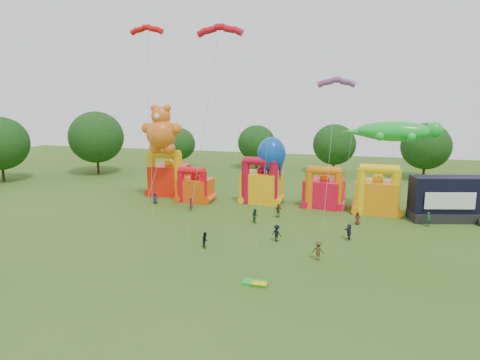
% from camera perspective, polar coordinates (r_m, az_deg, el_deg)
% --- Properties ---
extents(ground, '(160.00, 160.00, 0.00)m').
position_cam_1_polar(ground, '(35.52, -5.33, -14.07)').
color(ground, '#355518').
rests_on(ground, ground).
extents(tree_ring, '(120.63, 122.70, 12.07)m').
position_cam_1_polar(tree_ring, '(34.26, -6.99, -3.90)').
color(tree_ring, '#352314').
rests_on(tree_ring, ground).
extents(bouncy_castle_0, '(6.28, 5.35, 7.17)m').
position_cam_1_polar(bouncy_castle_0, '(66.37, -9.49, 0.34)').
color(bouncy_castle_0, red).
rests_on(bouncy_castle_0, ground).
extents(bouncy_castle_1, '(4.94, 4.20, 5.12)m').
position_cam_1_polar(bouncy_castle_1, '(62.06, -6.04, -1.03)').
color(bouncy_castle_1, '#E84E0C').
rests_on(bouncy_castle_1, ground).
extents(bouncy_castle_2, '(5.74, 4.91, 6.73)m').
position_cam_1_polar(bouncy_castle_2, '(60.89, 2.84, -0.66)').
color(bouncy_castle_2, '#FFB40D').
rests_on(bouncy_castle_2, ground).
extents(bouncy_castle_3, '(5.73, 5.03, 5.85)m').
position_cam_1_polar(bouncy_castle_3, '(59.50, 11.13, -1.46)').
color(bouncy_castle_3, red).
rests_on(bouncy_castle_3, ground).
extents(bouncy_castle_4, '(5.72, 4.75, 6.61)m').
position_cam_1_polar(bouncy_castle_4, '(58.28, 17.82, -1.80)').
color(bouncy_castle_4, orange).
rests_on(bouncy_castle_4, ground).
extents(stage_trailer, '(9.21, 5.26, 5.49)m').
position_cam_1_polar(stage_trailer, '(58.01, 25.91, -2.32)').
color(stage_trailer, black).
rests_on(stage_trailer, ground).
extents(teddy_bear_kite, '(6.10, 10.04, 13.93)m').
position_cam_1_polar(teddy_bear_kite, '(61.58, -10.73, 4.62)').
color(teddy_bear_kite, orange).
rests_on(teddy_bear_kite, ground).
extents(gecko_kite, '(12.34, 5.45, 11.99)m').
position_cam_1_polar(gecko_kite, '(57.88, 19.84, 4.95)').
color(gecko_kite, green).
rests_on(gecko_kite, ground).
extents(octopus_kite, '(5.16, 4.39, 9.53)m').
position_cam_1_polar(octopus_kite, '(59.68, 4.55, 1.83)').
color(octopus_kite, '#0B42B2').
rests_on(octopus_kite, ground).
extents(parafoil_kites, '(27.54, 13.39, 24.39)m').
position_cam_1_polar(parafoil_kites, '(48.37, -4.82, 6.50)').
color(parafoil_kites, red).
rests_on(parafoil_kites, ground).
extents(diamond_kites, '(27.54, 18.46, 44.50)m').
position_cam_1_polar(diamond_kites, '(47.31, 2.59, 13.89)').
color(diamond_kites, '#DD0A3F').
rests_on(diamond_kites, ground).
extents(folded_kite_bundle, '(2.02, 1.14, 0.31)m').
position_cam_1_polar(folded_kite_bundle, '(35.80, 2.12, -13.57)').
color(folded_kite_bundle, green).
rests_on(folded_kite_bundle, ground).
extents(spectator_0, '(0.92, 0.78, 1.59)m').
position_cam_1_polar(spectator_0, '(61.71, -11.27, -2.38)').
color(spectator_0, '#232137').
rests_on(spectator_0, ground).
extents(spectator_1, '(0.58, 0.75, 1.82)m').
position_cam_1_polar(spectator_1, '(56.95, -6.53, -3.26)').
color(spectator_1, '#501724').
rests_on(spectator_1, ground).
extents(spectator_2, '(1.06, 1.06, 1.74)m').
position_cam_1_polar(spectator_2, '(51.62, 2.01, -4.79)').
color(spectator_2, '#194024').
rests_on(spectator_2, ground).
extents(spectator_3, '(1.34, 1.14, 1.79)m').
position_cam_1_polar(spectator_3, '(45.40, 4.93, -7.07)').
color(spectator_3, black).
rests_on(spectator_3, ground).
extents(spectator_4, '(1.08, 0.95, 1.75)m').
position_cam_1_polar(spectator_4, '(54.03, 5.12, -4.08)').
color(spectator_4, '#46331C').
rests_on(spectator_4, ground).
extents(spectator_5, '(1.05, 1.69, 1.74)m').
position_cam_1_polar(spectator_5, '(47.19, 14.31, -6.71)').
color(spectator_5, '#2A2741').
rests_on(spectator_5, ground).
extents(spectator_6, '(0.85, 0.68, 1.53)m').
position_cam_1_polar(spectator_6, '(52.82, 15.40, -4.94)').
color(spectator_6, '#541D18').
rests_on(spectator_6, ground).
extents(spectator_7, '(0.72, 0.76, 1.74)m').
position_cam_1_polar(spectator_7, '(54.78, 23.85, -4.82)').
color(spectator_7, '#1B4422').
rests_on(spectator_7, ground).
extents(spectator_8, '(0.78, 0.90, 1.60)m').
position_cam_1_polar(spectator_8, '(43.67, -4.65, -7.96)').
color(spectator_8, black).
rests_on(spectator_8, ground).
extents(spectator_9, '(1.27, 0.85, 1.82)m').
position_cam_1_polar(spectator_9, '(41.01, 10.40, -9.26)').
color(spectator_9, '#45371B').
rests_on(spectator_9, ground).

